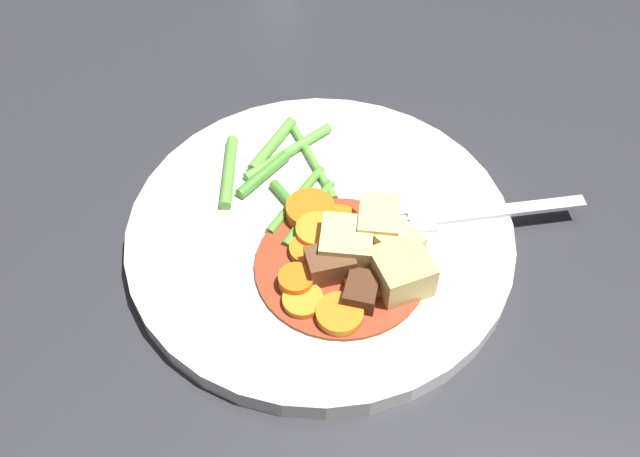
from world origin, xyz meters
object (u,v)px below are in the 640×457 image
at_px(carrot_slice_6, 309,251).
at_px(carrot_slice_0, 340,315).
at_px(potato_chunk_2, 378,226).
at_px(potato_chunk_3, 348,244).
at_px(carrot_slice_7, 317,233).
at_px(carrot_slice_2, 372,275).
at_px(fork, 462,216).
at_px(meat_chunk_0, 361,292).
at_px(dinner_plate, 320,235).
at_px(carrot_slice_3, 296,282).
at_px(carrot_slice_4, 313,211).
at_px(carrot_slice_5, 339,226).
at_px(carrot_slice_1, 303,301).
at_px(potato_chunk_1, 399,248).
at_px(potato_chunk_0, 401,272).
at_px(meat_chunk_1, 330,265).

bearing_deg(carrot_slice_6, carrot_slice_0, -14.11).
xyz_separation_m(potato_chunk_2, potato_chunk_3, (0.00, -0.03, -0.00)).
distance_m(carrot_slice_7, potato_chunk_2, 0.04).
distance_m(carrot_slice_2, fork, 0.09).
distance_m(carrot_slice_6, meat_chunk_0, 0.05).
height_order(carrot_slice_0, potato_chunk_3, potato_chunk_3).
bearing_deg(carrot_slice_2, carrot_slice_6, -150.80).
relative_size(dinner_plate, carrot_slice_3, 11.71).
bearing_deg(carrot_slice_4, meat_chunk_0, -11.14).
xyz_separation_m(carrot_slice_7, potato_chunk_3, (0.02, 0.01, 0.01)).
bearing_deg(potato_chunk_2, meat_chunk_0, -49.41).
bearing_deg(potato_chunk_2, carrot_slice_3, -88.49).
bearing_deg(carrot_slice_4, carrot_slice_2, 0.73).
height_order(carrot_slice_3, carrot_slice_5, carrot_slice_3).
xyz_separation_m(carrot_slice_1, potato_chunk_1, (0.01, 0.08, 0.01)).
height_order(dinner_plate, potato_chunk_0, potato_chunk_0).
xyz_separation_m(potato_chunk_2, meat_chunk_0, (0.04, -0.04, -0.01)).
bearing_deg(meat_chunk_0, carrot_slice_5, 158.23).
bearing_deg(carrot_slice_6, carrot_slice_3, -51.88).
bearing_deg(carrot_slice_7, carrot_slice_0, -22.62).
distance_m(potato_chunk_2, meat_chunk_0, 0.05).
distance_m(carrot_slice_1, potato_chunk_0, 0.07).
xyz_separation_m(carrot_slice_6, fork, (0.04, 0.11, -0.00)).
distance_m(carrot_slice_7, meat_chunk_1, 0.03).
bearing_deg(dinner_plate, meat_chunk_0, -11.25).
height_order(meat_chunk_0, meat_chunk_1, meat_chunk_1).
xyz_separation_m(carrot_slice_1, potato_chunk_3, (-0.02, 0.05, 0.01)).
distance_m(carrot_slice_6, meat_chunk_1, 0.02).
xyz_separation_m(carrot_slice_2, potato_chunk_1, (-0.00, 0.02, 0.01)).
relative_size(carrot_slice_7, potato_chunk_2, 0.86).
relative_size(carrot_slice_0, potato_chunk_2, 0.90).
height_order(carrot_slice_4, carrot_slice_6, carrot_slice_4).
distance_m(carrot_slice_3, fork, 0.14).
distance_m(dinner_plate, carrot_slice_7, 0.02).
distance_m(potato_chunk_1, potato_chunk_3, 0.04).
bearing_deg(carrot_slice_5, carrot_slice_4, -162.29).
distance_m(dinner_plate, potato_chunk_1, 0.06).
xyz_separation_m(carrot_slice_7, meat_chunk_1, (0.03, -0.01, 0.00)).
bearing_deg(carrot_slice_3, carrot_slice_0, 13.85).
xyz_separation_m(dinner_plate, potato_chunk_1, (0.05, 0.03, 0.02)).
height_order(carrot_slice_0, potato_chunk_1, potato_chunk_1).
bearing_deg(fork, potato_chunk_3, -102.24).
height_order(potato_chunk_1, potato_chunk_2, potato_chunk_2).
relative_size(carrot_slice_2, potato_chunk_2, 0.98).
distance_m(carrot_slice_3, potato_chunk_3, 0.04).
relative_size(carrot_slice_5, meat_chunk_1, 0.96).
xyz_separation_m(carrot_slice_0, potato_chunk_0, (0.00, 0.05, 0.01)).
bearing_deg(dinner_plate, carrot_slice_3, -52.55).
bearing_deg(potato_chunk_0, carrot_slice_7, -159.30).
bearing_deg(potato_chunk_0, carrot_slice_6, -146.83).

